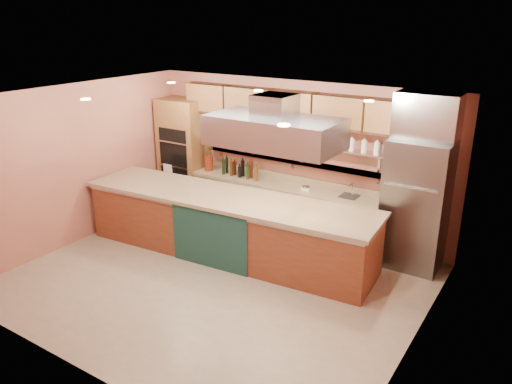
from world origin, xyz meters
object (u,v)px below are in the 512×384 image
Objects in this scene: refrigerator at (415,205)px; island at (227,225)px; flower_vase at (209,163)px; kitchen_scale at (306,188)px; green_canister at (264,133)px; copper_kettle at (241,130)px.

island is (-2.74, -1.30, -0.52)m from refrigerator.
refrigerator is 0.42× the size of island.
flower_vase is at bearing 179.86° from refrigerator.
kitchen_scale is at bearing 179.70° from refrigerator.
refrigerator is 4.13m from flower_vase.
green_canister is at bearing -167.65° from kitchen_scale.
green_canister is (0.52, 0.00, 0.01)m from copper_kettle.
kitchen_scale is at bearing 0.00° from flower_vase.
green_canister reaches higher than kitchen_scale.
copper_kettle is 0.52m from green_canister.
refrigerator is 3.06m from green_canister.
island is at bearing -154.66° from refrigerator.
flower_vase is (-4.13, 0.01, 0.03)m from refrigerator.
island is at bearing -81.71° from green_canister.
copper_kettle is at bearing 180.00° from green_canister.
island is 16.27× the size of flower_vase.
kitchen_scale is (2.19, 0.00, -0.11)m from flower_vase.
green_canister is at bearing 93.94° from island.
green_canister reaches higher than copper_kettle.
green_canister is (-0.22, 1.53, 1.27)m from island.
kitchen_scale is (-1.94, 0.01, -0.08)m from refrigerator.
copper_kettle is at bearing 176.22° from refrigerator.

